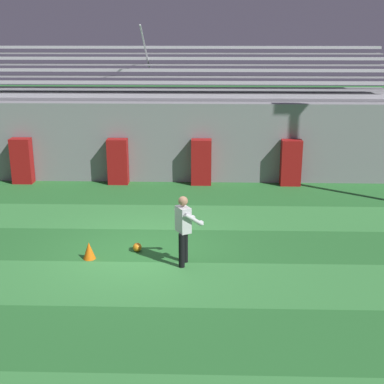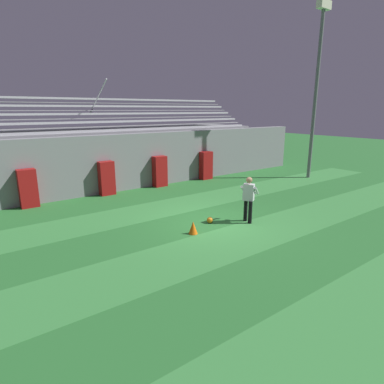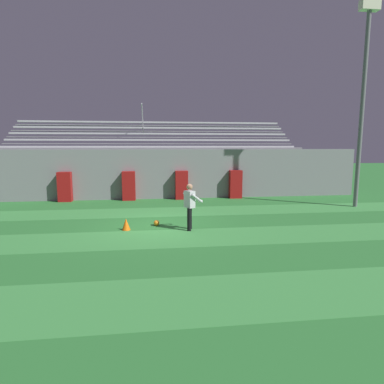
% 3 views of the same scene
% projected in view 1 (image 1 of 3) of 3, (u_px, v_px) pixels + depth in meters
% --- Properties ---
extents(ground_plane, '(80.00, 80.00, 0.00)m').
position_uv_depth(ground_plane, '(139.00, 251.00, 13.28)').
color(ground_plane, '#286B2D').
extents(turf_stripe_mid, '(28.00, 2.13, 0.01)m').
position_uv_depth(turf_stripe_mid, '(130.00, 282.00, 11.61)').
color(turf_stripe_mid, '#38843D').
rests_on(turf_stripe_mid, ground).
extents(turf_stripe_far, '(28.00, 2.13, 0.01)m').
position_uv_depth(turf_stripe_far, '(150.00, 216.00, 15.67)').
color(turf_stripe_far, '#38843D').
rests_on(turf_stripe_far, ground).
extents(back_wall, '(24.00, 0.60, 2.80)m').
position_uv_depth(back_wall, '(161.00, 142.00, 19.08)').
color(back_wall, gray).
rests_on(back_wall, ground).
extents(padding_pillar_gate_left, '(0.70, 0.44, 1.61)m').
position_uv_depth(padding_pillar_gate_left, '(118.00, 162.00, 18.77)').
color(padding_pillar_gate_left, maroon).
rests_on(padding_pillar_gate_left, ground).
extents(padding_pillar_gate_right, '(0.70, 0.44, 1.61)m').
position_uv_depth(padding_pillar_gate_right, '(201.00, 162.00, 18.69)').
color(padding_pillar_gate_right, maroon).
rests_on(padding_pillar_gate_right, ground).
extents(padding_pillar_far_left, '(0.70, 0.44, 1.61)m').
position_uv_depth(padding_pillar_far_left, '(22.00, 161.00, 18.86)').
color(padding_pillar_far_left, maroon).
rests_on(padding_pillar_far_left, ground).
extents(padding_pillar_far_right, '(0.70, 0.44, 1.61)m').
position_uv_depth(padding_pillar_far_right, '(291.00, 163.00, 18.60)').
color(padding_pillar_far_right, maroon).
rests_on(padding_pillar_far_right, ground).
extents(bleacher_stand, '(18.00, 4.05, 5.43)m').
position_uv_depth(bleacher_stand, '(165.00, 127.00, 21.28)').
color(bleacher_stand, gray).
rests_on(bleacher_stand, ground).
extents(goalkeeper, '(0.70, 0.73, 1.67)m').
position_uv_depth(goalkeeper, '(184.00, 226.00, 12.23)').
color(goalkeeper, black).
rests_on(goalkeeper, ground).
extents(soccer_ball, '(0.22, 0.22, 0.22)m').
position_uv_depth(soccer_ball, '(137.00, 247.00, 13.20)').
color(soccer_ball, orange).
rests_on(soccer_ball, ground).
extents(traffic_cone, '(0.30, 0.30, 0.42)m').
position_uv_depth(traffic_cone, '(89.00, 250.00, 12.75)').
color(traffic_cone, orange).
rests_on(traffic_cone, ground).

